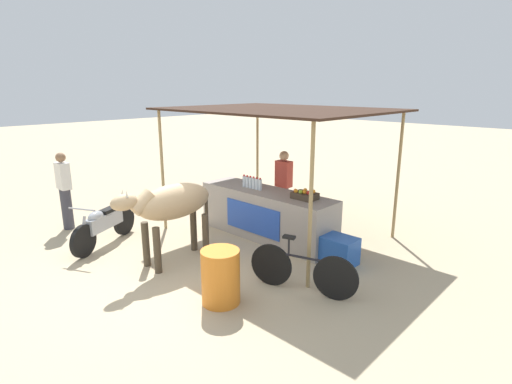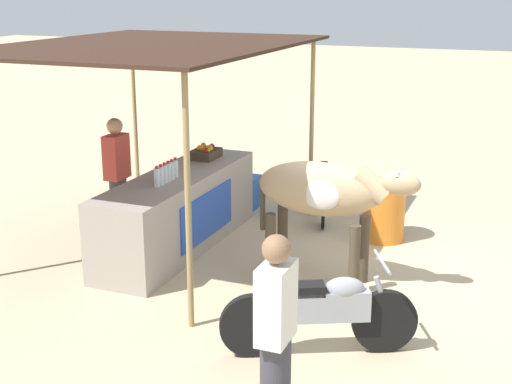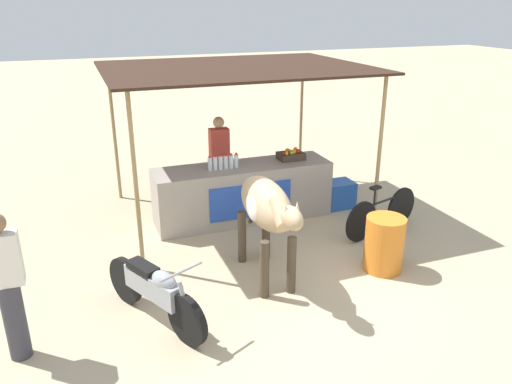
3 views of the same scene
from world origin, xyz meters
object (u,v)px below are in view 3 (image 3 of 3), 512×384
Objects in this scene: cow at (267,208)px; bicycle_leaning at (382,213)px; water_barrel at (384,244)px; stall_counter at (243,192)px; fruit_crate at (291,155)px; vendor_behind_counter at (220,161)px; passerby_on_street at (8,287)px; cooler_box at (336,194)px; motorcycle_parked at (155,290)px.

cow is 2.46m from bicycle_leaning.
water_barrel is 0.43× the size of cow.
stall_counter is at bearing 145.27° from bicycle_leaning.
fruit_crate is 0.27× the size of vendor_behind_counter.
stall_counter is at bearing 37.28° from passerby_on_street.
stall_counter is 1.06m from fruit_crate.
stall_counter is 4.27m from passerby_on_street.
fruit_crate is 2.50m from water_barrel.
cooler_box is at bearing -3.14° from stall_counter.
stall_counter is 0.86m from vendor_behind_counter.
bicycle_leaning is 0.97× the size of passerby_on_street.
cooler_box is at bearing -23.54° from vendor_behind_counter.
vendor_behind_counter and passerby_on_street have the same top height.
cow is 1.15× the size of bicycle_leaning.
vendor_behind_counter is at bearing 115.03° from water_barrel.
water_barrel is 1.21m from bicycle_leaning.
bicycle_leaning is at bearing -83.55° from cooler_box.
cooler_box is 0.36× the size of passerby_on_street.
fruit_crate is at bearing -33.02° from vendor_behind_counter.
bicycle_leaning is (1.91, -1.32, -0.13)m from stall_counter.
motorcycle_parked is at bearing -163.27° from bicycle_leaning.
bicycle_leaning is (2.26, 0.68, -0.69)m from cow.
vendor_behind_counter is 2.10× the size of water_barrel.
motorcycle_parked reaches higher than cooler_box.
vendor_behind_counter is 3.70m from motorcycle_parked.
vendor_behind_counter is 2.75× the size of cooler_box.
cooler_box is 1.24m from bicycle_leaning.
vendor_behind_counter reaches higher than motorcycle_parked.
passerby_on_street is at bearing -166.66° from bicycle_leaning.
cow is 3.09m from passerby_on_street.
motorcycle_parked is at bearing -118.42° from vendor_behind_counter.
stall_counter reaches higher than motorcycle_parked.
bicycle_leaning is at bearing -44.81° from vendor_behind_counter.
passerby_on_street is (-5.16, -2.48, 0.61)m from cooler_box.
fruit_crate is at bearing 170.50° from cooler_box.
vendor_behind_counter is 1.00× the size of motorcycle_parked.
bicycle_leaning is 5.47m from passerby_on_street.
stall_counter is 5.00× the size of cooler_box.
bicycle_leaning is at bearing -53.75° from fruit_crate.
cow is at bearing -163.31° from bicycle_leaning.
cooler_box is (1.95, -0.85, -0.61)m from vendor_behind_counter.
cooler_box is 0.76× the size of water_barrel.
bicycle_leaning is at bearing 57.79° from water_barrel.
cow is at bearing -93.58° from vendor_behind_counter.
passerby_on_street is at bearing -175.98° from motorcycle_parked.
vendor_behind_counter is 1.03× the size of bicycle_leaning.
passerby_on_street is at bearing -148.53° from fruit_crate.
cow reaches higher than bicycle_leaning.
passerby_on_street is (-3.39, -2.58, 0.37)m from stall_counter.
cow is (-0.35, -2.00, 0.55)m from stall_counter.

